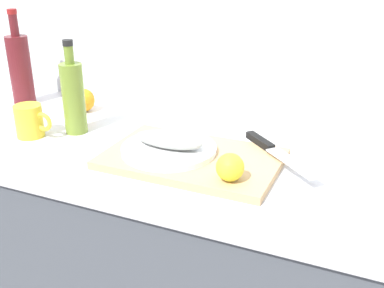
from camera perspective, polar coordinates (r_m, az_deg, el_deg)
back_wall at (r=1.47m, az=1.59°, el=17.32°), size 3.20×0.05×2.50m
kitchen_counter at (r=1.50m, az=-3.65°, el=-16.03°), size 2.00×0.60×0.90m
cutting_board at (r=1.16m, az=0.00°, el=-1.82°), size 0.43×0.28×0.02m
white_plate at (r=1.17m, az=-2.86°, el=-0.63°), size 0.24×0.24×0.01m
fish_fillet at (r=1.16m, az=-2.89°, el=0.52°), size 0.18×0.08×0.04m
chef_knife at (r=1.19m, az=9.76°, el=-0.55°), size 0.23×0.22×0.02m
lemon_0 at (r=1.02m, az=4.72°, el=-2.88°), size 0.06×0.06×0.06m
olive_oil_bottle at (r=1.36m, az=-14.45°, el=5.72°), size 0.06×0.06×0.27m
wine_bottle at (r=1.68m, az=-20.45°, el=8.77°), size 0.07×0.07×0.32m
coffee_mug_0 at (r=1.38m, az=-19.38°, el=2.70°), size 0.12×0.08×0.09m
orange_1 at (r=1.56m, az=-13.31°, el=5.29°), size 0.08×0.08×0.08m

